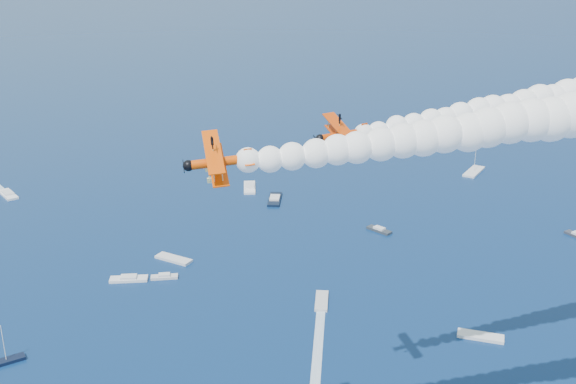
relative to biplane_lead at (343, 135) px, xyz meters
name	(u,v)px	position (x,y,z in m)	size (l,w,h in m)	color
biplane_lead	(343,135)	(0.00, 0.00, 0.00)	(7.74, 8.68, 5.23)	#D73B04
biplane_trail	(219,162)	(-20.31, -13.82, 2.33)	(7.83, 8.78, 5.29)	#F44C05
smoke_trail_lead	(530,103)	(30.30, 0.27, 2.31)	(61.25, 7.13, 11.27)	white
smoke_trail_trail	(478,129)	(9.74, -17.77, 4.64)	(60.78, 13.77, 11.27)	white
spectator_boats	(199,259)	(-8.17, 78.74, -54.76)	(222.39, 173.65, 0.70)	silver
boat_wakes	(2,278)	(-57.45, 83.71, -55.08)	(114.46, 179.30, 0.04)	white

